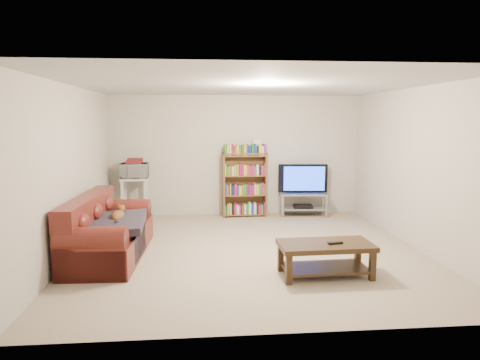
{
  "coord_description": "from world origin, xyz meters",
  "views": [
    {
      "loc": [
        -0.67,
        -6.08,
        1.91
      ],
      "look_at": [
        -0.1,
        0.4,
        1.0
      ],
      "focal_mm": 32.0,
      "sensor_mm": 36.0,
      "label": 1
    }
  ],
  "objects": [
    {
      "name": "floor",
      "position": [
        0.0,
        0.0,
        0.0
      ],
      "size": [
        5.0,
        5.0,
        0.0
      ],
      "primitive_type": "plane",
      "color": "tan",
      "rests_on": "ground"
    },
    {
      "name": "ceiling",
      "position": [
        0.0,
        0.0,
        2.4
      ],
      "size": [
        5.0,
        5.0,
        0.0
      ],
      "primitive_type": "plane",
      "rotation": [
        3.14,
        0.0,
        0.0
      ],
      "color": "white",
      "rests_on": "ground"
    },
    {
      "name": "wall_back",
      "position": [
        0.0,
        2.5,
        1.2
      ],
      "size": [
        5.0,
        0.0,
        5.0
      ],
      "primitive_type": "plane",
      "rotation": [
        1.57,
        0.0,
        0.0
      ],
      "color": "beige",
      "rests_on": "ground"
    },
    {
      "name": "wall_front",
      "position": [
        0.0,
        -2.5,
        1.2
      ],
      "size": [
        5.0,
        0.0,
        5.0
      ],
      "primitive_type": "plane",
      "rotation": [
        -1.57,
        0.0,
        0.0
      ],
      "color": "beige",
      "rests_on": "ground"
    },
    {
      "name": "wall_left",
      "position": [
        -2.5,
        0.0,
        1.2
      ],
      "size": [
        0.0,
        5.0,
        5.0
      ],
      "primitive_type": "plane",
      "rotation": [
        1.57,
        0.0,
        1.57
      ],
      "color": "beige",
      "rests_on": "ground"
    },
    {
      "name": "wall_right",
      "position": [
        2.5,
        0.0,
        1.2
      ],
      "size": [
        0.0,
        5.0,
        5.0
      ],
      "primitive_type": "plane",
      "rotation": [
        1.57,
        0.0,
        -1.57
      ],
      "color": "beige",
      "rests_on": "ground"
    },
    {
      "name": "sofa",
      "position": [
        -2.05,
        -0.1,
        0.31
      ],
      "size": [
        0.95,
        2.06,
        0.87
      ],
      "rotation": [
        0.0,
        0.0,
        -0.04
      ],
      "color": "maroon",
      "rests_on": "floor"
    },
    {
      "name": "blanket",
      "position": [
        -1.88,
        -0.24,
        0.52
      ],
      "size": [
        0.83,
        1.05,
        0.18
      ],
      "primitive_type": "cube",
      "rotation": [
        0.05,
        -0.04,
        0.04
      ],
      "color": "#2F2A35",
      "rests_on": "sofa"
    },
    {
      "name": "cat",
      "position": [
        -1.87,
        -0.06,
        0.58
      ],
      "size": [
        0.24,
        0.56,
        0.17
      ],
      "primitive_type": null,
      "rotation": [
        0.0,
        0.0,
        -0.04
      ],
      "color": "brown",
      "rests_on": "sofa"
    },
    {
      "name": "coffee_table",
      "position": [
        0.83,
        -1.1,
        0.29
      ],
      "size": [
        1.16,
        0.61,
        0.42
      ],
      "rotation": [
        0.0,
        0.0,
        0.03
      ],
      "color": "#322111",
      "rests_on": "floor"
    },
    {
      "name": "remote",
      "position": [
        0.93,
        -1.15,
        0.43
      ],
      "size": [
        0.19,
        0.09,
        0.02
      ],
      "primitive_type": "cube",
      "rotation": [
        0.0,
        0.0,
        0.18
      ],
      "color": "black",
      "rests_on": "coffee_table"
    },
    {
      "name": "tv_stand",
      "position": [
        1.34,
        2.23,
        0.31
      ],
      "size": [
        0.95,
        0.49,
        0.46
      ],
      "rotation": [
        0.0,
        0.0,
        -0.08
      ],
      "color": "#999EA3",
      "rests_on": "floor"
    },
    {
      "name": "television",
      "position": [
        1.34,
        2.23,
        0.75
      ],
      "size": [
        1.0,
        0.21,
        0.57
      ],
      "primitive_type": "imported",
      "rotation": [
        0.0,
        0.0,
        3.06
      ],
      "color": "black",
      "rests_on": "tv_stand"
    },
    {
      "name": "dvd_player",
      "position": [
        1.34,
        2.23,
        0.19
      ],
      "size": [
        0.39,
        0.29,
        0.06
      ],
      "primitive_type": "cube",
      "rotation": [
        0.0,
        0.0,
        -0.08
      ],
      "color": "black",
      "rests_on": "tv_stand"
    },
    {
      "name": "bookshelf",
      "position": [
        0.16,
        2.3,
        0.66
      ],
      "size": [
        0.89,
        0.3,
        1.27
      ],
      "rotation": [
        0.0,
        0.0,
        0.03
      ],
      "color": "brown",
      "rests_on": "floor"
    },
    {
      "name": "shelf_clutter",
      "position": [
        0.26,
        2.32,
        1.38
      ],
      "size": [
        0.65,
        0.21,
        0.28
      ],
      "rotation": [
        0.0,
        0.0,
        0.03
      ],
      "color": "silver",
      "rests_on": "bookshelf"
    },
    {
      "name": "microwave_stand",
      "position": [
        -1.96,
        2.13,
        0.53
      ],
      "size": [
        0.52,
        0.38,
        0.82
      ],
      "rotation": [
        0.0,
        0.0,
        0.01
      ],
      "color": "silver",
      "rests_on": "floor"
    },
    {
      "name": "microwave",
      "position": [
        -1.96,
        2.13,
        0.96
      ],
      "size": [
        0.51,
        0.35,
        0.28
      ],
      "primitive_type": "imported",
      "rotation": [
        0.0,
        0.0,
        0.01
      ],
      "color": "silver",
      "rests_on": "microwave_stand"
    },
    {
      "name": "game_boxes",
      "position": [
        -1.96,
        2.13,
        1.13
      ],
      "size": [
        0.3,
        0.26,
        0.05
      ],
      "primitive_type": "cube",
      "rotation": [
        0.0,
        0.0,
        0.01
      ],
      "color": "maroon",
      "rests_on": "microwave"
    }
  ]
}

